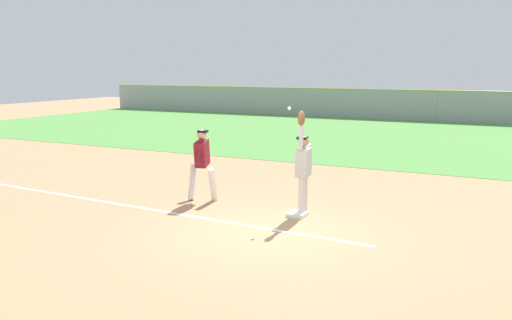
% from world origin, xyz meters
% --- Properties ---
extents(ground_plane, '(72.73, 72.73, 0.00)m').
position_xyz_m(ground_plane, '(0.00, 0.00, 0.00)').
color(ground_plane, tan).
extents(outfield_grass, '(47.92, 16.61, 0.01)m').
position_xyz_m(outfield_grass, '(0.00, 15.53, 0.01)').
color(outfield_grass, '#549342').
rests_on(outfield_grass, ground_plane).
extents(chalk_foul_line, '(11.99, 0.75, 0.01)m').
position_xyz_m(chalk_foul_line, '(-3.90, 0.32, 0.00)').
color(chalk_foul_line, white).
rests_on(chalk_foul_line, ground_plane).
extents(first_base, '(0.39, 0.39, 0.08)m').
position_xyz_m(first_base, '(0.10, 1.22, 0.04)').
color(first_base, white).
rests_on(first_base, ground_plane).
extents(fielder, '(0.31, 0.90, 2.28)m').
position_xyz_m(fielder, '(0.15, 1.42, 1.12)').
color(fielder, silver).
rests_on(fielder, ground_plane).
extents(runner, '(0.84, 0.83, 1.72)m').
position_xyz_m(runner, '(-2.46, 1.50, 1.00)').
color(runner, white).
rests_on(runner, ground_plane).
extents(baseball, '(0.07, 0.07, 0.07)m').
position_xyz_m(baseball, '(-0.10, 1.21, 2.32)').
color(baseball, white).
extents(outfield_fence, '(48.00, 0.08, 1.88)m').
position_xyz_m(outfield_fence, '(0.00, 23.84, 0.94)').
color(outfield_fence, '#93999E').
rests_on(outfield_fence, ground_plane).
extents(parked_car_green, '(4.44, 2.19, 1.25)m').
position_xyz_m(parked_car_green, '(-6.58, 26.25, 0.67)').
color(parked_car_green, '#1E6B33').
rests_on(parked_car_green, ground_plane).
extents(parked_car_tan, '(4.50, 2.31, 1.25)m').
position_xyz_m(parked_car_tan, '(-1.36, 26.81, 0.67)').
color(parked_car_tan, tan).
rests_on(parked_car_tan, ground_plane).
extents(parked_car_red, '(4.40, 2.12, 1.25)m').
position_xyz_m(parked_car_red, '(3.09, 26.60, 0.67)').
color(parked_car_red, '#B21E1E').
rests_on(parked_car_red, ground_plane).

